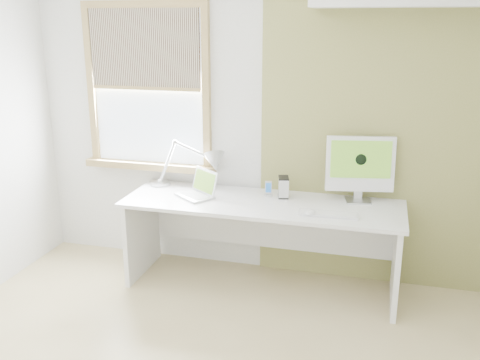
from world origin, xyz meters
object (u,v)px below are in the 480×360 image
(desk, at_px, (263,222))
(desk_lamp, at_px, (204,164))
(laptop, at_px, (199,190))
(imac, at_px, (360,165))
(external_drive, at_px, (283,187))

(desk, relative_size, desk_lamp, 3.02)
(desk_lamp, bearing_deg, laptop, -84.46)
(desk_lamp, height_order, laptop, desk_lamp)
(desk_lamp, xyz_separation_m, laptop, (0.02, -0.21, -0.16))
(laptop, bearing_deg, desk_lamp, 95.54)
(desk_lamp, height_order, imac, imac)
(desk, bearing_deg, laptop, -175.19)
(external_drive, xyz_separation_m, imac, (0.59, 0.07, 0.21))
(desk, relative_size, external_drive, 13.05)
(external_drive, distance_m, imac, 0.63)
(laptop, relative_size, imac, 0.72)
(desk, xyz_separation_m, external_drive, (0.14, 0.11, 0.28))
(external_drive, bearing_deg, desk, -142.17)
(desk, bearing_deg, imac, 13.32)
(laptop, xyz_separation_m, external_drive, (0.67, 0.15, 0.03))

